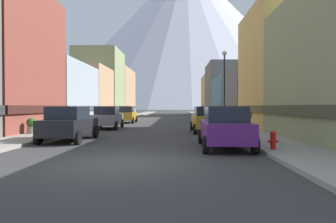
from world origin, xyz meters
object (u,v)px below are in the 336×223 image
car_right_1 (207,119)px  fire_hydrant_near (273,139)px  car_left_0 (70,124)px  pedestrian_0 (103,114)px  streetlamp_right (224,77)px  car_right_0 (225,127)px  car_left_1 (107,117)px  car_left_2 (126,114)px  parking_meter_near (251,121)px  potted_plant_0 (31,125)px

car_right_1 → fire_hydrant_near: size_ratio=6.31×
car_left_0 → pedestrian_0: size_ratio=2.66×
car_left_0 → pedestrian_0: bearing=98.2°
streetlamp_right → car_right_0: bearing=-98.4°
fire_hydrant_near → streetlamp_right: 12.24m
car_left_1 → car_left_2: (-0.00, 8.84, 0.00)m
parking_meter_near → streetlamp_right: bearing=93.4°
car_right_0 → parking_meter_near: (1.95, 3.64, 0.11)m
car_left_0 → streetlamp_right: streetlamp_right is taller
car_left_0 → streetlamp_right: bearing=40.7°
potted_plant_0 → fire_hydrant_near: bearing=-27.0°
potted_plant_0 → pedestrian_0: size_ratio=0.57×
car_right_1 → parking_meter_near: bearing=-66.3°
car_left_1 → car_right_0: bearing=-55.8°
car_right_0 → car_right_1: size_ratio=1.00×
car_left_0 → parking_meter_near: bearing=6.3°
streetlamp_right → potted_plant_0: bearing=-156.4°
potted_plant_0 → pedestrian_0: (0.75, 14.61, 0.27)m
car_left_1 → car_left_2: 8.84m
car_left_1 → pedestrian_0: 8.83m
car_left_1 → parking_meter_near: bearing=-38.3°
car_left_2 → parking_meter_near: bearing=-59.8°
car_left_1 → pedestrian_0: (-2.45, 8.48, 0.02)m
potted_plant_0 → car_right_0: bearing=-25.1°
pedestrian_0 → car_right_1: bearing=-49.1°
car_left_2 → streetlamp_right: size_ratio=0.76×
car_left_0 → car_left_2: 17.45m
pedestrian_0 → streetlamp_right: 15.13m
car_left_2 → car_right_0: bearing=-69.2°
car_right_1 → fire_hydrant_near: (1.65, -9.37, -0.37)m
pedestrian_0 → car_left_0: bearing=-81.8°
car_left_0 → parking_meter_near: size_ratio=3.32×
car_left_1 → streetlamp_right: 9.68m
car_right_0 → car_left_1: bearing=124.2°
parking_meter_near → car_right_0: bearing=-118.2°
car_right_1 → potted_plant_0: 11.22m
car_left_2 → fire_hydrant_near: bearing=-66.5°
potted_plant_0 → streetlamp_right: size_ratio=0.16×
fire_hydrant_near → car_left_0: bearing=157.3°
car_left_2 → car_right_0: same height
car_left_0 → fire_hydrant_near: 10.03m
fire_hydrant_near → pedestrian_0: size_ratio=0.42×
fire_hydrant_near → parking_meter_near: size_ratio=0.53×
car_left_2 → car_right_1: bearing=-57.5°
car_left_2 → car_left_0: bearing=-90.0°
streetlamp_right → car_left_1: bearing=175.4°
car_left_1 → car_right_1: same height
car_left_1 → parking_meter_near: size_ratio=3.35×
car_left_0 → car_right_1: (7.60, 5.50, 0.00)m
car_left_2 → car_right_1: same height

